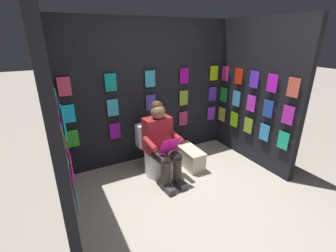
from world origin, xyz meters
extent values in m
plane|color=#B2A899|center=(0.00, 0.00, 0.00)|extent=(30.00, 30.00, 0.00)
cube|color=black|center=(0.00, -1.75, 1.15)|extent=(3.02, 0.10, 2.31)
cube|color=green|center=(1.27, -1.66, 0.62)|extent=(0.17, 0.01, 0.26)
cube|color=#800B98|center=(0.64, -1.66, 0.62)|extent=(0.17, 0.01, 0.26)
cube|color=#A80BAF|center=(0.00, -1.66, 0.62)|extent=(0.17, 0.01, 0.26)
cube|color=#B42A5D|center=(-0.64, -1.66, 0.62)|extent=(0.17, 0.01, 0.26)
cube|color=#8A2ADC|center=(-1.27, -1.66, 0.62)|extent=(0.17, 0.01, 0.26)
cube|color=#12BCF1|center=(1.27, -1.66, 1.00)|extent=(0.17, 0.01, 0.26)
cube|color=#34ACC1|center=(0.64, -1.66, 1.00)|extent=(0.17, 0.01, 0.26)
cube|color=#4036AA|center=(0.00, -1.66, 1.00)|extent=(0.17, 0.01, 0.26)
cube|color=#82A633|center=(-0.64, -1.66, 1.00)|extent=(0.17, 0.01, 0.26)
cube|color=#582AB1|center=(-1.27, -1.66, 1.00)|extent=(0.17, 0.01, 0.26)
cube|color=#DC3E55|center=(1.27, -1.66, 1.39)|extent=(0.17, 0.01, 0.26)
cube|color=#0B9385|center=(0.64, -1.66, 1.39)|extent=(0.17, 0.01, 0.26)
cube|color=#2E9CC0|center=(0.00, -1.66, 1.39)|extent=(0.17, 0.01, 0.26)
cube|color=#A70C99|center=(-0.64, -1.66, 1.39)|extent=(0.17, 0.01, 0.26)
cube|color=#9FD010|center=(-1.27, -1.66, 1.39)|extent=(0.17, 0.01, 0.26)
cube|color=black|center=(-1.51, -0.85, 1.15)|extent=(0.10, 1.70, 2.31)
cube|color=#ADC037|center=(-1.42, -1.53, 0.62)|extent=(0.01, 0.17, 0.26)
cube|color=#5DA610|center=(-1.42, -1.19, 0.62)|extent=(0.01, 0.17, 0.26)
cube|color=#8DAE31|center=(-1.42, -0.85, 0.62)|extent=(0.01, 0.17, 0.26)
cube|color=#3997DF|center=(-1.42, -0.51, 0.62)|extent=(0.01, 0.17, 0.26)
cube|color=#1CB28C|center=(-1.42, -0.17, 0.62)|extent=(0.01, 0.17, 0.26)
cube|color=#1B9132|center=(-1.42, -1.53, 1.00)|extent=(0.01, 0.17, 0.26)
cube|color=#4393C9|center=(-1.42, -1.19, 1.00)|extent=(0.01, 0.17, 0.26)
cube|color=#D833E2|center=(-1.42, -0.85, 1.00)|extent=(0.01, 0.17, 0.26)
cube|color=#264AAE|center=(-1.42, -0.51, 1.00)|extent=(0.01, 0.17, 0.26)
cube|color=#BD28B8|center=(-1.42, -0.17, 1.00)|extent=(0.01, 0.17, 0.26)
cube|color=#A7206C|center=(-1.42, -1.53, 1.39)|extent=(0.01, 0.17, 0.26)
cube|color=red|center=(-1.42, -1.19, 1.39)|extent=(0.01, 0.17, 0.26)
cube|color=#662FE9|center=(-1.42, -0.85, 1.39)|extent=(0.01, 0.17, 0.26)
cube|color=#D21DD5|center=(-1.42, -0.51, 1.39)|extent=(0.01, 0.17, 0.26)
cube|color=#D65A47|center=(-1.42, -0.17, 1.39)|extent=(0.01, 0.17, 0.26)
cube|color=black|center=(1.51, -0.85, 1.15)|extent=(0.10, 1.70, 2.31)
cube|color=teal|center=(1.42, -0.17, 0.62)|extent=(0.01, 0.17, 0.26)
cube|color=#CB13BC|center=(1.42, -0.51, 0.62)|extent=(0.01, 0.17, 0.26)
cube|color=#46EAC4|center=(1.42, -0.85, 0.62)|extent=(0.01, 0.17, 0.26)
cube|color=#3D20B1|center=(1.42, -1.19, 0.62)|extent=(0.01, 0.17, 0.26)
cube|color=#DD436D|center=(1.42, -1.53, 0.62)|extent=(0.01, 0.17, 0.26)
cube|color=#ED18AC|center=(1.42, -0.17, 1.00)|extent=(0.01, 0.17, 0.26)
cube|color=orange|center=(1.42, -0.51, 1.00)|extent=(0.01, 0.17, 0.26)
cube|color=#48D5A0|center=(1.42, -0.85, 1.00)|extent=(0.01, 0.17, 0.26)
cube|color=#F01AB9|center=(1.42, -1.19, 1.00)|extent=(0.01, 0.17, 0.26)
cube|color=#37A777|center=(1.42, -1.53, 1.00)|extent=(0.01, 0.17, 0.26)
cube|color=#15C7D9|center=(1.42, -0.17, 1.39)|extent=(0.01, 0.17, 0.26)
cube|color=#5018DD|center=(1.42, -0.51, 1.39)|extent=(0.01, 0.17, 0.26)
cube|color=#43EC55|center=(1.42, -0.85, 1.39)|extent=(0.01, 0.17, 0.26)
cube|color=#6731BC|center=(1.42, -1.19, 1.39)|extent=(0.01, 0.17, 0.26)
cube|color=#411BDA|center=(1.42, -1.53, 1.39)|extent=(0.01, 0.17, 0.26)
cylinder|color=white|center=(0.16, -1.11, 0.20)|extent=(0.38, 0.38, 0.40)
cylinder|color=white|center=(0.16, -1.11, 0.41)|extent=(0.41, 0.41, 0.02)
cube|color=white|center=(0.18, -1.37, 0.58)|extent=(0.39, 0.21, 0.36)
cylinder|color=white|center=(0.18, -1.28, 0.58)|extent=(0.39, 0.10, 0.39)
cube|color=maroon|center=(0.16, -1.08, 0.68)|extent=(0.42, 0.25, 0.52)
sphere|color=brown|center=(0.16, -1.05, 1.04)|extent=(0.21, 0.21, 0.21)
sphere|color=#472D19|center=(0.16, -1.08, 1.11)|extent=(0.17, 0.17, 0.17)
cylinder|color=#38332D|center=(0.05, -0.89, 0.44)|extent=(0.18, 0.41, 0.15)
cylinder|color=#38332D|center=(0.25, -0.88, 0.44)|extent=(0.18, 0.41, 0.15)
cylinder|color=#38332D|center=(0.03, -0.71, 0.21)|extent=(0.12, 0.12, 0.42)
cylinder|color=#38332D|center=(0.23, -0.70, 0.21)|extent=(0.12, 0.12, 0.42)
cube|color=#33333D|center=(0.03, -0.65, 0.04)|extent=(0.13, 0.27, 0.09)
cube|color=#33333D|center=(0.23, -0.64, 0.04)|extent=(0.13, 0.27, 0.09)
cylinder|color=maroon|center=(-0.07, -0.92, 0.66)|extent=(0.11, 0.32, 0.13)
cylinder|color=maroon|center=(0.37, -0.89, 0.66)|extent=(0.11, 0.32, 0.13)
cube|color=#C30E82|center=(0.14, -0.75, 0.64)|extent=(0.31, 0.15, 0.23)
cube|color=beige|center=(-0.42, -1.07, 0.15)|extent=(0.25, 0.57, 0.29)
cube|color=beige|center=(-0.42, -1.07, 0.31)|extent=(0.27, 0.59, 0.03)
camera|label=1|loc=(1.51, 1.79, 2.06)|focal=25.20mm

